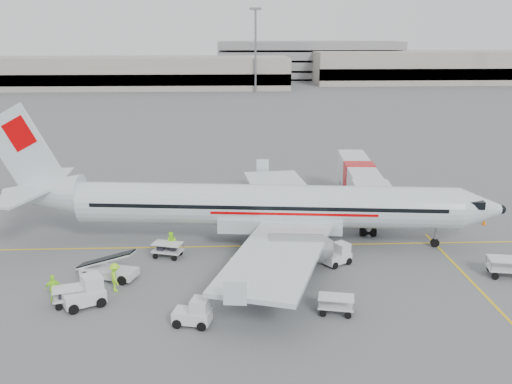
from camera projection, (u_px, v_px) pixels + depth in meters
ground at (257, 246)px, 44.34m from camera, size 360.00×360.00×0.00m
stripe_lead at (257, 246)px, 44.34m from camera, size 44.00×0.20×0.01m
stripe_cross at (476, 287)px, 37.24m from camera, size 0.20×20.00×0.01m
terminal_west at (100, 73)px, 166.42m from camera, size 110.00×22.00×9.00m
terminal_east at (451, 67)px, 185.39m from camera, size 90.00×26.00×10.00m
parking_garage at (308, 59)px, 197.36m from camera, size 62.00×24.00×14.00m
treeline at (235, 68)px, 211.80m from camera, size 300.00×3.00×6.00m
mast_center at (256, 51)px, 155.04m from camera, size 3.20×1.20×22.00m
aircraft at (267, 178)px, 43.45m from camera, size 41.54×34.11×10.64m
jet_bridge at (358, 188)px, 52.02m from camera, size 4.63×17.75×4.61m
belt_loader at (109, 260)px, 38.16m from camera, size 5.26×3.28×2.67m
tug_fore at (337, 254)px, 40.64m from camera, size 2.27×2.02×1.52m
tug_mid at (192, 312)px, 32.21m from camera, size 2.33×1.67×1.63m
tug_aft at (83, 292)px, 34.35m from camera, size 2.80×2.41×1.88m
cart_loaded_a at (71, 296)px, 34.68m from camera, size 2.45×1.85×1.13m
cart_loaded_b at (168, 250)px, 41.98m from camera, size 2.42×1.84×1.12m
cart_empty_a at (336, 305)px, 33.58m from camera, size 2.30×1.64×1.09m
cart_empty_b at (507, 267)px, 38.64m from camera, size 2.74×1.92×1.31m
cone_nose at (484, 221)px, 49.15m from camera, size 0.36×0.36×0.58m
cone_port at (303, 196)px, 56.78m from camera, size 0.37×0.37×0.60m
cone_stbd at (277, 294)px, 35.60m from camera, size 0.36×0.36×0.59m
crew_a at (233, 270)px, 37.68m from camera, size 0.73×0.74×1.73m
crew_b at (172, 244)px, 42.27m from camera, size 1.11×1.05×1.81m
crew_c at (115, 277)px, 36.40m from camera, size 1.09×1.39×1.88m
crew_d at (54, 288)px, 34.96m from camera, size 1.11×0.68×1.77m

